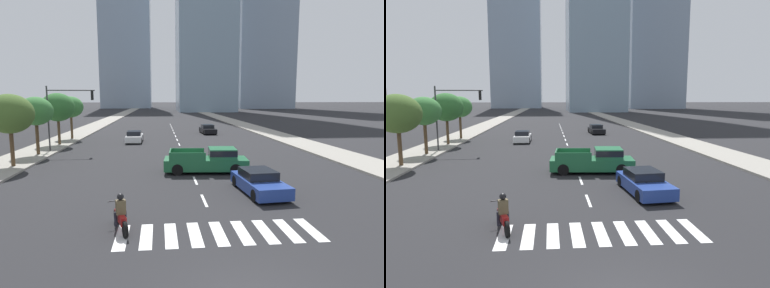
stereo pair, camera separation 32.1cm
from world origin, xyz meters
The scene contains 15 objects.
sidewalk_east centered at (13.59, 30.00, 0.07)m, with size 4.00×260.00×0.15m, color gray.
sidewalk_west centered at (-13.59, 30.00, 0.07)m, with size 4.00×260.00×0.15m, color gray.
crosswalk_near centered at (0.00, 4.63, 0.00)m, with size 7.65×2.28×0.01m.
lane_divider_center centered at (0.00, 32.63, 0.00)m, with size 0.14×50.00×0.01m.
motorcycle_lead centered at (-3.69, 5.28, 0.58)m, with size 0.95×2.03×1.49m.
pickup_truck centered at (1.25, 14.85, 0.81)m, with size 5.78×2.50×1.67m.
sedan_white_0 centered at (-5.02, 31.03, 0.60)m, with size 1.82×4.24×1.31m.
sedan_blue_1 centered at (3.12, 9.69, 0.58)m, with size 2.22×4.49×1.24m.
sedan_black_2 centered at (4.77, 39.46, 0.59)m, with size 2.02×4.64×1.28m.
traffic_signal_far centered at (-10.81, 24.60, 4.26)m, with size 4.61×0.28×6.01m.
street_tree_nearest centered at (-12.79, 17.68, 3.92)m, with size 3.32×3.32×5.20m.
street_tree_second centered at (-12.79, 22.71, 3.91)m, with size 2.90×2.90×5.01m.
street_tree_third centered at (-12.79, 28.99, 4.08)m, with size 3.49×3.49×5.43m.
street_tree_fourth centered at (-12.79, 34.16, 3.96)m, with size 2.98×2.98×5.10m.
office_tower_left_skyline centered at (-18.32, 169.35, 51.96)m, with size 24.62×23.49×114.14m.
Camera 1 is at (-2.18, -6.95, 5.04)m, focal length 30.65 mm.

